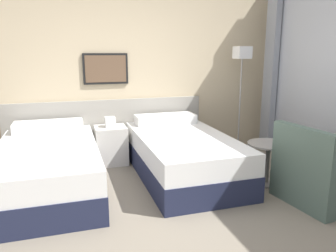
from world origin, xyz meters
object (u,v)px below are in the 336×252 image
Objects in this scene: nightstand at (111,144)px; side_table at (268,155)px; bed_near_door at (48,168)px; bed_near_window at (182,155)px; armchair at (320,177)px; floor_lamp at (242,67)px.

nightstand is 2.16m from side_table.
bed_near_window is at bearing 0.00° from bed_near_door.
floor_lamp is at bearing -8.90° from armchair.
bed_near_door is at bearing -166.13° from floor_lamp.
bed_near_door is 3.96× the size of side_table.
floor_lamp is at bearing -1.29° from nightstand.
bed_near_window is 1.22× the size of floor_lamp.
armchair is (0.24, -0.60, -0.09)m from side_table.
nightstand reaches higher than side_table.
bed_near_door is 1.11m from nightstand.
floor_lamp is (2.02, -0.05, 1.07)m from nightstand.
floor_lamp reaches higher than nightstand.
nightstand is at bearing 137.62° from bed_near_window.
bed_near_window is at bearing 147.64° from side_table.
armchair reaches higher than side_table.
nightstand is 0.80× the size of armchair.
floor_lamp is (2.84, 0.70, 1.07)m from bed_near_door.
bed_near_door is at bearing 60.26° from armchair.
armchair reaches higher than bed_near_window.
armchair is (1.14, -1.17, -0.00)m from bed_near_window.
bed_near_door reaches higher than side_table.
floor_lamp reaches higher than side_table.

